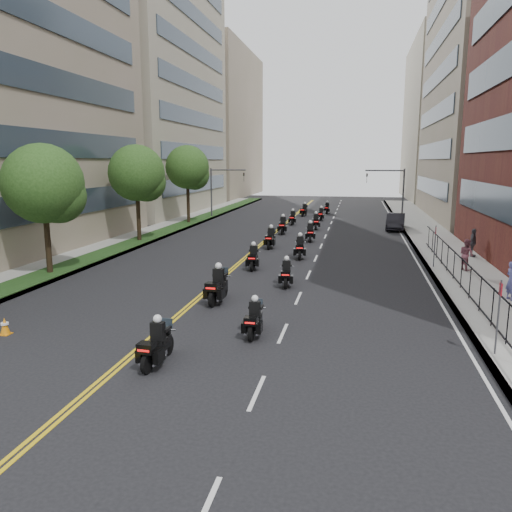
{
  "coord_description": "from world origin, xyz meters",
  "views": [
    {
      "loc": [
        5.76,
        -12.78,
        6.41
      ],
      "look_at": [
        0.67,
        12.41,
        1.49
      ],
      "focal_mm": 35.0,
      "sensor_mm": 36.0,
      "label": 1
    }
  ],
  "objects_px": {
    "motorcycle_2": "(218,287)",
    "motorcycle_9": "(316,222)",
    "motorcycle_12": "(304,211)",
    "parked_sedan": "(396,222)",
    "motorcycle_1": "(254,320)",
    "motorcycle_8": "(283,226)",
    "motorcycle_11": "(321,215)",
    "traffic_cone": "(5,326)",
    "pedestrian_c": "(473,243)",
    "motorcycle_6": "(271,239)",
    "pedestrian_b": "(466,254)",
    "motorcycle_7": "(310,233)",
    "motorcycle_13": "(327,208)",
    "motorcycle_0": "(157,346)",
    "pedestrian_a": "(512,281)",
    "motorcycle_10": "(293,218)",
    "motorcycle_5": "(300,248)",
    "motorcycle_4": "(253,258)",
    "motorcycle_3": "(286,274)"
  },
  "relations": [
    {
      "from": "motorcycle_2",
      "to": "motorcycle_9",
      "type": "bearing_deg",
      "value": 87.28
    },
    {
      "from": "motorcycle_12",
      "to": "parked_sedan",
      "type": "bearing_deg",
      "value": -38.73
    },
    {
      "from": "motorcycle_1",
      "to": "motorcycle_8",
      "type": "bearing_deg",
      "value": 95.36
    },
    {
      "from": "motorcycle_8",
      "to": "motorcycle_9",
      "type": "bearing_deg",
      "value": 51.48
    },
    {
      "from": "motorcycle_11",
      "to": "traffic_cone",
      "type": "bearing_deg",
      "value": -102.24
    },
    {
      "from": "motorcycle_1",
      "to": "motorcycle_11",
      "type": "xyz_separation_m",
      "value": [
        -0.21,
        37.2,
        0.02
      ]
    },
    {
      "from": "pedestrian_c",
      "to": "parked_sedan",
      "type": "bearing_deg",
      "value": 35.7
    },
    {
      "from": "motorcycle_6",
      "to": "pedestrian_b",
      "type": "bearing_deg",
      "value": -24.75
    },
    {
      "from": "motorcycle_7",
      "to": "motorcycle_13",
      "type": "relative_size",
      "value": 1.09
    },
    {
      "from": "motorcycle_1",
      "to": "pedestrian_b",
      "type": "height_order",
      "value": "pedestrian_b"
    },
    {
      "from": "motorcycle_0",
      "to": "motorcycle_12",
      "type": "bearing_deg",
      "value": 92.86
    },
    {
      "from": "motorcycle_11",
      "to": "pedestrian_a",
      "type": "bearing_deg",
      "value": -69.76
    },
    {
      "from": "motorcycle_0",
      "to": "motorcycle_13",
      "type": "relative_size",
      "value": 1.04
    },
    {
      "from": "motorcycle_10",
      "to": "pedestrian_c",
      "type": "distance_m",
      "value": 20.98
    },
    {
      "from": "parked_sedan",
      "to": "traffic_cone",
      "type": "bearing_deg",
      "value": -110.94
    },
    {
      "from": "motorcycle_13",
      "to": "traffic_cone",
      "type": "height_order",
      "value": "motorcycle_13"
    },
    {
      "from": "motorcycle_5",
      "to": "motorcycle_12",
      "type": "height_order",
      "value": "motorcycle_5"
    },
    {
      "from": "motorcycle_1",
      "to": "parked_sedan",
      "type": "bearing_deg",
      "value": 76.16
    },
    {
      "from": "motorcycle_11",
      "to": "pedestrian_b",
      "type": "xyz_separation_m",
      "value": [
        10.13,
        -24.28,
        0.43
      ]
    },
    {
      "from": "pedestrian_b",
      "to": "motorcycle_6",
      "type": "bearing_deg",
      "value": 37.77
    },
    {
      "from": "motorcycle_6",
      "to": "pedestrian_c",
      "type": "xyz_separation_m",
      "value": [
        13.82,
        -1.44,
        0.39
      ]
    },
    {
      "from": "motorcycle_5",
      "to": "motorcycle_6",
      "type": "distance_m",
      "value": 4.39
    },
    {
      "from": "motorcycle_4",
      "to": "motorcycle_12",
      "type": "bearing_deg",
      "value": 84.81
    },
    {
      "from": "motorcycle_6",
      "to": "motorcycle_5",
      "type": "bearing_deg",
      "value": -53.46
    },
    {
      "from": "motorcycle_0",
      "to": "motorcycle_6",
      "type": "height_order",
      "value": "motorcycle_6"
    },
    {
      "from": "motorcycle_5",
      "to": "motorcycle_7",
      "type": "bearing_deg",
      "value": 85.16
    },
    {
      "from": "pedestrian_a",
      "to": "motorcycle_5",
      "type": "bearing_deg",
      "value": 29.65
    },
    {
      "from": "motorcycle_3",
      "to": "motorcycle_11",
      "type": "distance_m",
      "value": 29.54
    },
    {
      "from": "motorcycle_6",
      "to": "pedestrian_a",
      "type": "height_order",
      "value": "pedestrian_a"
    },
    {
      "from": "motorcycle_7",
      "to": "motorcycle_13",
      "type": "height_order",
      "value": "motorcycle_7"
    },
    {
      "from": "motorcycle_6",
      "to": "motorcycle_8",
      "type": "relative_size",
      "value": 0.99
    },
    {
      "from": "motorcycle_9",
      "to": "parked_sedan",
      "type": "bearing_deg",
      "value": 2.43
    },
    {
      "from": "motorcycle_2",
      "to": "motorcycle_13",
      "type": "relative_size",
      "value": 1.18
    },
    {
      "from": "motorcycle_12",
      "to": "traffic_cone",
      "type": "bearing_deg",
      "value": -91.64
    },
    {
      "from": "parked_sedan",
      "to": "motorcycle_5",
      "type": "bearing_deg",
      "value": -109.05
    },
    {
      "from": "motorcycle_10",
      "to": "motorcycle_13",
      "type": "distance_m",
      "value": 12.05
    },
    {
      "from": "motorcycle_4",
      "to": "motorcycle_12",
      "type": "relative_size",
      "value": 1.0
    },
    {
      "from": "motorcycle_1",
      "to": "motorcycle_2",
      "type": "relative_size",
      "value": 0.83
    },
    {
      "from": "motorcycle_9",
      "to": "pedestrian_a",
      "type": "bearing_deg",
      "value": -71.04
    },
    {
      "from": "motorcycle_9",
      "to": "motorcycle_12",
      "type": "bearing_deg",
      "value": 95.7
    },
    {
      "from": "motorcycle_13",
      "to": "pedestrian_c",
      "type": "distance_m",
      "value": 29.57
    },
    {
      "from": "motorcycle_5",
      "to": "motorcycle_10",
      "type": "height_order",
      "value": "motorcycle_5"
    },
    {
      "from": "motorcycle_1",
      "to": "motorcycle_10",
      "type": "distance_m",
      "value": 33.12
    },
    {
      "from": "motorcycle_8",
      "to": "parked_sedan",
      "type": "distance_m",
      "value": 11.08
    },
    {
      "from": "motorcycle_2",
      "to": "motorcycle_6",
      "type": "distance_m",
      "value": 14.81
    },
    {
      "from": "motorcycle_10",
      "to": "motorcycle_8",
      "type": "bearing_deg",
      "value": -92.1
    },
    {
      "from": "motorcycle_3",
      "to": "parked_sedan",
      "type": "xyz_separation_m",
      "value": [
        7.09,
        23.37,
        0.15
      ]
    },
    {
      "from": "motorcycle_9",
      "to": "pedestrian_c",
      "type": "height_order",
      "value": "pedestrian_c"
    },
    {
      "from": "motorcycle_0",
      "to": "motorcycle_9",
      "type": "height_order",
      "value": "motorcycle_9"
    },
    {
      "from": "motorcycle_8",
      "to": "motorcycle_10",
      "type": "distance_m",
      "value": 6.69
    }
  ]
}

